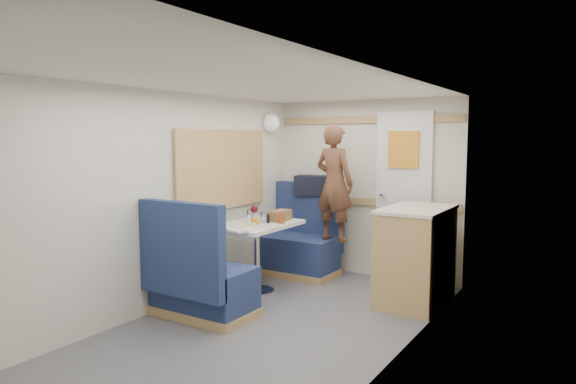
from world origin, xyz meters
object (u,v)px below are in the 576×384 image
Objects in this scene: bench_far at (300,248)px; wine_glass at (254,210)px; pepper_grinder at (268,219)px; salt_grinder at (249,220)px; dinette_table at (257,238)px; beer_glass at (281,219)px; tumbler_left at (216,220)px; tumbler_right at (263,217)px; bread_loaf at (280,216)px; tumbler_mid at (250,215)px; duffel_bag at (316,186)px; cheese_block at (252,224)px; bench_near at (199,284)px; person at (334,183)px; dome_light at (271,123)px; galley_counter at (415,255)px; orange_fruit at (255,222)px; tray at (245,228)px.

wine_glass is at bearing -94.27° from bench_far.
salt_grinder is (-0.15, -0.13, -0.00)m from pepper_grinder.
beer_glass is (0.22, 0.12, 0.20)m from dinette_table.
tumbler_right is at bearing 62.82° from tumbler_left.
beer_glass is 0.17m from bread_loaf.
tumbler_right is (0.20, -0.04, -0.00)m from tumbler_mid.
tumbler_left is 1.34× the size of pepper_grinder.
duffel_bag is 4.43× the size of cheese_block.
pepper_grinder reaches higher than cheese_block.
wine_glass is (-0.06, 0.91, 0.54)m from bench_near.
person is at bearing -4.69° from bench_far.
tumbler_mid is at bearing -73.98° from dome_light.
tumbler_mid is at bearing 176.20° from beer_glass.
bench_near is 1.14× the size of galley_counter.
cheese_block is at bearing -58.00° from wine_glass.
galley_counter is 8.57× the size of tumbler_mid.
bench_near is at bearing -96.02° from pepper_grinder.
galley_counter is at bearing 173.77° from person.
orange_fruit reaches higher than dinette_table.
tumbler_mid is (-0.30, 0.50, 0.04)m from tray.
person reaches higher than orange_fruit.
bread_loaf is (0.11, 0.15, 0.00)m from tumbler_right.
orange_fruit is 0.35m from tumbler_right.
dinette_table is 0.41m from tray.
galley_counter is 1.95m from tumbler_left.
tumbler_mid is at bearing 123.63° from salt_grinder.
orange_fruit is 0.81× the size of beer_glass.
dinette_table is at bearing -37.41° from tumbler_mid.
tray is at bearing -102.98° from beer_glass.
duffel_bag reaches higher than wine_glass.
tray is at bearing -77.04° from tumbler_right.
cheese_block is at bearing -63.68° from dinette_table.
bench_far is at bearing 96.25° from cheese_block.
dinette_table is 0.29m from wine_glass.
duffel_bag is (0.07, 1.98, 0.72)m from bench_near.
wine_glass is 0.65× the size of bread_loaf.
duffel_bag is at bearing 86.41° from dinette_table.
dome_light is 1.30m from tumbler_right.
bench_near is 11.77× the size of pepper_grinder.
bench_far is 0.98m from wine_glass.
dome_light is (-0.39, -0.01, 1.45)m from bench_far.
tumbler_mid reaches higher than dinette_table.
tumbler_right reaches higher than pepper_grinder.
tumbler_mid is 0.33m from bread_loaf.
tray is (0.05, -1.47, -0.29)m from duffel_bag.
orange_fruit is (-0.30, -1.05, -0.31)m from person.
person is at bearing 72.13° from beer_glass.
beer_glass is at bearing -50.05° from dome_light.
tumbler_mid is 0.20m from tumbler_right.
galley_counter reaches higher than bread_loaf.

